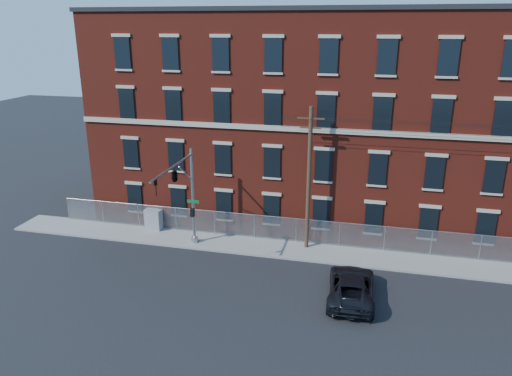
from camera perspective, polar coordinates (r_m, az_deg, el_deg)
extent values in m
plane|color=black|center=(30.42, 0.65, -11.17)|extent=(140.00, 140.00, 0.00)
cube|color=gray|center=(34.79, 22.51, -8.56)|extent=(65.00, 3.00, 0.12)
cube|color=maroon|center=(40.85, 22.14, 7.24)|extent=(55.00, 14.00, 16.00)
cube|color=black|center=(40.23, 23.62, 18.65)|extent=(55.30, 14.30, 0.30)
cube|color=#A69D8A|center=(33.94, 23.78, 5.46)|extent=(55.00, 0.18, 0.35)
cube|color=black|center=(39.33, -14.06, -1.12)|extent=(1.20, 0.10, 2.20)
cube|color=black|center=(38.30, -14.48, 3.96)|extent=(1.20, 0.10, 2.20)
cube|color=black|center=(37.55, -14.95, 9.57)|extent=(1.20, 0.10, 2.20)
cube|color=black|center=(37.20, -15.42, 15.04)|extent=(1.20, 0.10, 2.20)
cube|color=black|center=(37.83, -9.11, -1.58)|extent=(1.20, 0.10, 2.20)
cube|color=black|center=(36.75, -9.39, 3.70)|extent=(1.20, 0.10, 2.20)
cube|color=black|center=(35.98, -9.71, 9.55)|extent=(1.20, 0.10, 2.20)
cube|color=black|center=(35.60, -10.04, 15.28)|extent=(1.20, 0.10, 2.20)
cube|color=black|center=(36.63, -3.79, -2.06)|extent=(1.20, 0.10, 2.20)
cube|color=black|center=(35.52, -3.91, 3.38)|extent=(1.20, 0.10, 2.20)
cube|color=black|center=(34.72, -4.05, 9.44)|extent=(1.20, 0.10, 2.20)
cube|color=black|center=(34.33, -4.19, 15.39)|extent=(1.20, 0.10, 2.20)
cube|color=black|center=(35.77, 1.84, -2.54)|extent=(1.20, 0.10, 2.20)
cube|color=black|center=(34.63, 1.90, 3.02)|extent=(1.20, 0.10, 2.20)
cube|color=black|center=(33.81, 1.97, 9.23)|extent=(1.20, 0.10, 2.20)
cube|color=black|center=(33.41, 2.04, 15.33)|extent=(1.20, 0.10, 2.20)
cube|color=black|center=(35.27, 7.69, -3.02)|extent=(1.20, 0.10, 2.20)
cube|color=black|center=(34.12, 7.94, 2.60)|extent=(1.20, 0.10, 2.20)
cube|color=black|center=(33.28, 8.24, 8.90)|extent=(1.20, 0.10, 2.20)
cube|color=black|center=(32.87, 8.53, 15.09)|extent=(1.20, 0.10, 2.20)
cube|color=black|center=(35.15, 13.64, -3.48)|extent=(1.20, 0.10, 2.20)
cube|color=black|center=(33.99, 14.10, 2.15)|extent=(1.20, 0.10, 2.20)
cube|color=black|center=(33.15, 14.62, 8.46)|extent=(1.20, 0.10, 2.20)
cube|color=black|center=(32.75, 15.14, 14.66)|extent=(1.20, 0.10, 2.20)
cube|color=black|center=(35.42, 19.58, -3.90)|extent=(1.20, 0.10, 2.20)
cube|color=black|center=(34.26, 20.23, 1.68)|extent=(1.20, 0.10, 2.20)
cube|color=black|center=(33.43, 20.96, 7.91)|extent=(1.20, 0.10, 2.20)
cube|color=black|center=(33.03, 21.69, 14.04)|extent=(1.20, 0.10, 2.20)
cube|color=black|center=(36.05, 25.38, -4.27)|extent=(1.20, 0.10, 2.20)
cube|color=black|center=(34.92, 26.19, 1.20)|extent=(1.20, 0.10, 2.20)
cube|color=black|center=(34.10, 27.10, 7.29)|extent=(1.20, 0.10, 2.20)
cube|color=#A5A8AD|center=(35.55, 22.41, -6.24)|extent=(59.00, 0.02, 1.80)
cylinder|color=#9EA0A5|center=(35.21, 22.59, -4.90)|extent=(59.00, 0.04, 0.04)
cylinder|color=#9EA0A5|center=(42.07, -21.22, -2.26)|extent=(0.06, 0.06, 1.85)
cylinder|color=#9EA0A5|center=(40.43, -17.57, -2.68)|extent=(0.06, 0.06, 1.85)
cylinder|color=#9EA0A5|center=(38.97, -13.63, -3.13)|extent=(0.06, 0.06, 1.85)
cylinder|color=#9EA0A5|center=(37.71, -9.41, -3.58)|extent=(0.06, 0.06, 1.85)
cylinder|color=#9EA0A5|center=(36.67, -4.91, -4.05)|extent=(0.06, 0.06, 1.85)
cylinder|color=#9EA0A5|center=(35.87, -0.18, -4.51)|extent=(0.06, 0.06, 1.85)
cylinder|color=#9EA0A5|center=(35.32, 4.74, -4.96)|extent=(0.06, 0.06, 1.85)
cylinder|color=#9EA0A5|center=(35.05, 9.78, -5.38)|extent=(0.06, 0.06, 1.85)
cylinder|color=#9EA0A5|center=(35.05, 14.87, -5.76)|extent=(0.06, 0.06, 1.85)
cylinder|color=#9EA0A5|center=(35.32, 19.92, -6.09)|extent=(0.06, 0.06, 1.85)
cylinder|color=#9EA0A5|center=(35.86, 24.87, -6.37)|extent=(0.06, 0.06, 1.85)
cylinder|color=#9EA0A5|center=(34.45, -7.42, -1.03)|extent=(0.22, 0.22, 7.00)
cylinder|color=#9EA0A5|center=(35.69, -7.20, -6.02)|extent=(0.50, 0.50, 0.40)
cylinder|color=#9EA0A5|center=(30.64, -9.79, 2.45)|extent=(0.14, 6.50, 0.14)
cylinder|color=#9EA0A5|center=(32.74, -8.31, 1.75)|extent=(0.08, 2.18, 1.56)
cube|color=#0C592D|center=(34.40, -7.41, -1.58)|extent=(0.90, 0.03, 0.22)
cube|color=black|center=(34.62, -7.49, -2.88)|extent=(0.25, 0.25, 0.60)
imported|color=black|center=(28.59, -11.70, -0.01)|extent=(0.16, 0.20, 1.00)
imported|color=black|center=(31.02, -9.56, 1.60)|extent=(0.53, 2.48, 1.00)
cylinder|color=#423021|center=(33.12, 6.22, 0.95)|extent=(0.28, 0.28, 10.00)
cube|color=#423021|center=(32.10, 6.48, 8.11)|extent=(1.80, 0.12, 0.12)
cube|color=#423021|center=(32.22, 6.44, 7.06)|extent=(1.40, 0.12, 0.12)
imported|color=black|center=(29.12, 11.12, -11.27)|extent=(2.75, 5.65, 1.55)
cube|color=gray|center=(38.16, -11.94, -3.62)|extent=(1.36, 0.79, 1.61)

